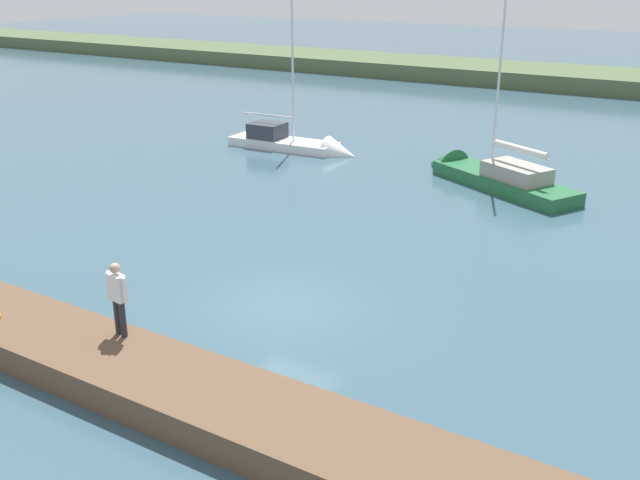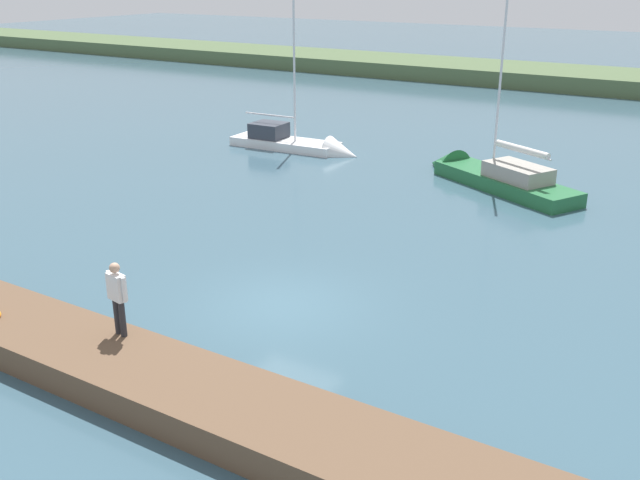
# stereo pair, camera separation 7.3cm
# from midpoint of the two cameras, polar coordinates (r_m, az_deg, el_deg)

# --- Properties ---
(ground_plane) EXTENTS (200.00, 200.00, 0.00)m
(ground_plane) POSITION_cam_midpoint_polar(r_m,az_deg,el_deg) (19.10, -3.06, -5.16)
(ground_plane) COLOR #385666
(far_shoreline) EXTENTS (180.00, 8.00, 2.40)m
(far_shoreline) POSITION_cam_midpoint_polar(r_m,az_deg,el_deg) (58.44, 22.02, 10.95)
(far_shoreline) COLOR #4C603D
(far_shoreline) RESTS_ON ground_plane
(dock_pier) EXTENTS (25.11, 2.24, 0.66)m
(dock_pier) POSITION_cam_midpoint_polar(r_m,az_deg,el_deg) (15.65, -13.51, -10.58)
(dock_pier) COLOR brown
(dock_pier) RESTS_ON ground_plane
(sailboat_outer_mooring) EXTENTS (6.80, 2.04, 8.49)m
(sailboat_outer_mooring) POSITION_cam_midpoint_polar(r_m,az_deg,el_deg) (35.58, -1.71, 7.32)
(sailboat_outer_mooring) COLOR white
(sailboat_outer_mooring) RESTS_ON ground_plane
(sailboat_far_left) EXTENTS (7.84, 5.25, 8.96)m
(sailboat_far_left) POSITION_cam_midpoint_polar(r_m,az_deg,el_deg) (30.60, 12.91, 4.77)
(sailboat_far_left) COLOR #236638
(sailboat_far_left) RESTS_ON ground_plane
(person_on_dock) EXTENTS (0.64, 0.30, 1.72)m
(person_on_dock) POSITION_cam_midpoint_polar(r_m,az_deg,el_deg) (16.37, -15.80, -4.12)
(person_on_dock) COLOR #28282D
(person_on_dock) RESTS_ON dock_pier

